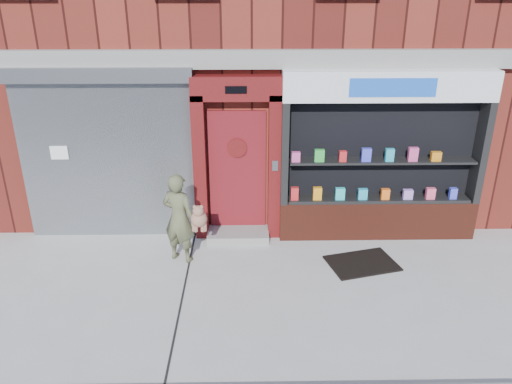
{
  "coord_description": "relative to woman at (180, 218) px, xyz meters",
  "views": [
    {
      "loc": [
        -0.56,
        -6.3,
        4.32
      ],
      "look_at": [
        -0.44,
        1.0,
        1.22
      ],
      "focal_mm": 35.0,
      "sensor_mm": 36.0,
      "label": 1
    }
  ],
  "objects": [
    {
      "name": "doormat",
      "position": [
        2.98,
        -0.21,
        -0.75
      ],
      "size": [
        1.25,
        1.02,
        0.03
      ],
      "primitive_type": "cube",
      "rotation": [
        0.0,
        0.0,
        0.26
      ],
      "color": "black",
      "rests_on": "ground"
    },
    {
      "name": "shutter_bay",
      "position": [
        -1.33,
        0.93,
        0.95
      ],
      "size": [
        3.1,
        0.3,
        3.04
      ],
      "color": "gray",
      "rests_on": "ground"
    },
    {
      "name": "ground",
      "position": [
        1.67,
        -0.99,
        -0.77
      ],
      "size": [
        80.0,
        80.0,
        0.0
      ],
      "primitive_type": "plane",
      "color": "#9E9E99",
      "rests_on": "ground"
    },
    {
      "name": "red_door_bay",
      "position": [
        0.92,
        0.87,
        0.69
      ],
      "size": [
        1.52,
        0.58,
        2.9
      ],
      "color": "#4D0D0E",
      "rests_on": "ground"
    },
    {
      "name": "woman",
      "position": [
        0.0,
        0.0,
        0.0
      ],
      "size": [
        0.8,
        0.56,
        1.53
      ],
      "color": "#535739",
      "rests_on": "ground"
    },
    {
      "name": "pharmacy_bay",
      "position": [
        3.41,
        0.82,
        0.6
      ],
      "size": [
        3.5,
        0.41,
        3.0
      ],
      "color": "#5A2115",
      "rests_on": "ground"
    }
  ]
}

